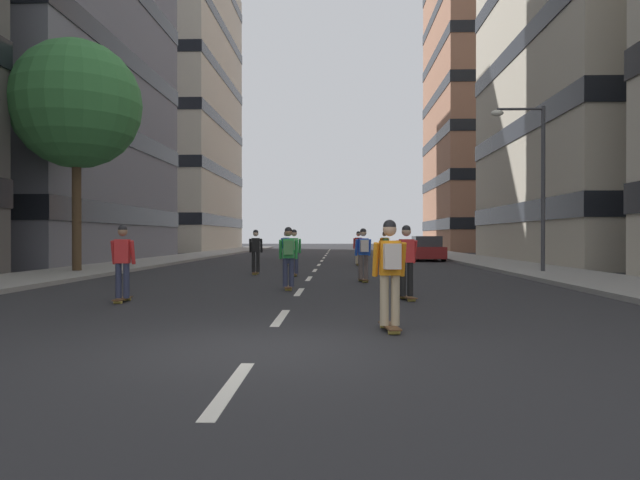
{
  "coord_description": "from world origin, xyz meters",
  "views": [
    {
      "loc": [
        1.09,
        -7.78,
        1.51
      ],
      "look_at": [
        0.0,
        24.88,
        1.3
      ],
      "focal_mm": 32.76,
      "sensor_mm": 36.0,
      "label": 1
    }
  ],
  "objects_px": {
    "parked_car_near": "(426,249)",
    "skater_9": "(390,268)",
    "skater_7": "(406,259)",
    "skater_3": "(358,246)",
    "skater_0": "(256,250)",
    "skater_6": "(385,245)",
    "skater_8": "(123,259)",
    "streetlamp_right": "(534,170)",
    "skater_2": "(288,254)",
    "skater_1": "(294,249)",
    "skater_5": "(286,246)",
    "street_tree_near": "(76,105)",
    "skater_4": "(363,251)"
  },
  "relations": [
    {
      "from": "parked_car_near",
      "to": "skater_9",
      "type": "distance_m",
      "value": 27.47
    },
    {
      "from": "parked_car_near",
      "to": "skater_7",
      "type": "xyz_separation_m",
      "value": [
        -3.81,
        -22.51,
        0.29
      ]
    },
    {
      "from": "skater_3",
      "to": "skater_9",
      "type": "bearing_deg",
      "value": -90.49
    },
    {
      "from": "parked_car_near",
      "to": "skater_0",
      "type": "relative_size",
      "value": 2.47
    },
    {
      "from": "skater_6",
      "to": "skater_8",
      "type": "relative_size",
      "value": 1.0
    },
    {
      "from": "streetlamp_right",
      "to": "skater_2",
      "type": "relative_size",
      "value": 3.65
    },
    {
      "from": "parked_car_near",
      "to": "skater_1",
      "type": "bearing_deg",
      "value": -116.52
    },
    {
      "from": "skater_5",
      "to": "skater_6",
      "type": "relative_size",
      "value": 1.0
    },
    {
      "from": "skater_5",
      "to": "skater_0",
      "type": "bearing_deg",
      "value": -94.12
    },
    {
      "from": "street_tree_near",
      "to": "skater_3",
      "type": "relative_size",
      "value": 5.2
    },
    {
      "from": "parked_car_near",
      "to": "skater_9",
      "type": "bearing_deg",
      "value": -99.63
    },
    {
      "from": "streetlamp_right",
      "to": "skater_9",
      "type": "relative_size",
      "value": 3.65
    },
    {
      "from": "skater_3",
      "to": "skater_8",
      "type": "distance_m",
      "value": 18.04
    },
    {
      "from": "skater_2",
      "to": "skater_4",
      "type": "distance_m",
      "value": 3.67
    },
    {
      "from": "skater_2",
      "to": "skater_7",
      "type": "distance_m",
      "value": 3.96
    },
    {
      "from": "skater_7",
      "to": "skater_0",
      "type": "bearing_deg",
      "value": 118.24
    },
    {
      "from": "street_tree_near",
      "to": "skater_8",
      "type": "distance_m",
      "value": 12.78
    },
    {
      "from": "skater_1",
      "to": "skater_5",
      "type": "bearing_deg",
      "value": 97.35
    },
    {
      "from": "skater_7",
      "to": "skater_9",
      "type": "height_order",
      "value": "same"
    },
    {
      "from": "skater_7",
      "to": "skater_6",
      "type": "bearing_deg",
      "value": 87.24
    },
    {
      "from": "skater_5",
      "to": "skater_8",
      "type": "bearing_deg",
      "value": -97.3
    },
    {
      "from": "skater_0",
      "to": "skater_9",
      "type": "bearing_deg",
      "value": -73.26
    },
    {
      "from": "skater_0",
      "to": "skater_9",
      "type": "xyz_separation_m",
      "value": [
        4.12,
        -13.7,
        0.03
      ]
    },
    {
      "from": "streetlamp_right",
      "to": "skater_6",
      "type": "bearing_deg",
      "value": 122.47
    },
    {
      "from": "skater_4",
      "to": "skater_8",
      "type": "distance_m",
      "value": 8.4
    },
    {
      "from": "skater_7",
      "to": "skater_2",
      "type": "bearing_deg",
      "value": 139.95
    },
    {
      "from": "skater_0",
      "to": "skater_7",
      "type": "bearing_deg",
      "value": -61.76
    },
    {
      "from": "skater_7",
      "to": "skater_3",
      "type": "bearing_deg",
      "value": 92.1
    },
    {
      "from": "skater_1",
      "to": "skater_8",
      "type": "distance_m",
      "value": 9.45
    },
    {
      "from": "street_tree_near",
      "to": "streetlamp_right",
      "type": "xyz_separation_m",
      "value": [
        18.25,
        0.17,
        -2.67
      ]
    },
    {
      "from": "streetlamp_right",
      "to": "skater_2",
      "type": "bearing_deg",
      "value": -142.91
    },
    {
      "from": "streetlamp_right",
      "to": "skater_7",
      "type": "distance_m",
      "value": 11.66
    },
    {
      "from": "street_tree_near",
      "to": "skater_3",
      "type": "xyz_separation_m",
      "value": [
        11.56,
        7.12,
        -5.82
      ]
    },
    {
      "from": "skater_2",
      "to": "skater_6",
      "type": "height_order",
      "value": "same"
    },
    {
      "from": "skater_2",
      "to": "skater_4",
      "type": "bearing_deg",
      "value": 52.55
    },
    {
      "from": "skater_4",
      "to": "skater_9",
      "type": "xyz_separation_m",
      "value": [
        0.01,
        -10.04,
        0.0
      ]
    },
    {
      "from": "skater_2",
      "to": "skater_5",
      "type": "relative_size",
      "value": 1.0
    },
    {
      "from": "skater_9",
      "to": "skater_1",
      "type": "bearing_deg",
      "value": 101.17
    },
    {
      "from": "skater_6",
      "to": "skater_9",
      "type": "xyz_separation_m",
      "value": [
        -1.63,
        -22.24,
        0.0
      ]
    },
    {
      "from": "street_tree_near",
      "to": "skater_0",
      "type": "bearing_deg",
      "value": -1.05
    },
    {
      "from": "skater_3",
      "to": "parked_car_near",
      "type": "bearing_deg",
      "value": 54.22
    },
    {
      "from": "streetlamp_right",
      "to": "skater_1",
      "type": "distance_m",
      "value": 9.98
    },
    {
      "from": "streetlamp_right",
      "to": "skater_2",
      "type": "xyz_separation_m",
      "value": [
        -9.12,
        -6.89,
        -3.12
      ]
    },
    {
      "from": "skater_1",
      "to": "skater_9",
      "type": "bearing_deg",
      "value": -78.83
    },
    {
      "from": "streetlamp_right",
      "to": "skater_0",
      "type": "height_order",
      "value": "streetlamp_right"
    },
    {
      "from": "skater_1",
      "to": "skater_7",
      "type": "distance_m",
      "value": 8.87
    },
    {
      "from": "skater_2",
      "to": "street_tree_near",
      "type": "bearing_deg",
      "value": 143.67
    },
    {
      "from": "skater_9",
      "to": "skater_2",
      "type": "bearing_deg",
      "value": 107.52
    },
    {
      "from": "street_tree_near",
      "to": "skater_4",
      "type": "distance_m",
      "value": 13.32
    },
    {
      "from": "streetlamp_right",
      "to": "skater_1",
      "type": "xyz_separation_m",
      "value": [
        -9.4,
        -1.2,
        -3.12
      ]
    }
  ]
}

